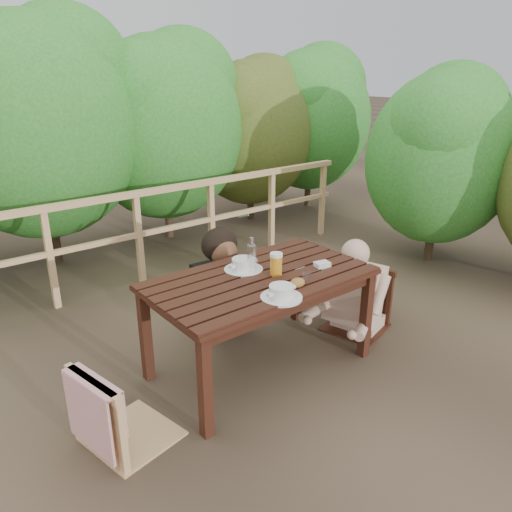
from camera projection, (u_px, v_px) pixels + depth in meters
ground at (260, 366)px, 3.84m from camera, size 60.00×60.00×0.00m
table at (260, 323)px, 3.71m from camera, size 1.62×0.91×0.75m
chair_left at (125, 367)px, 2.92m from camera, size 0.60×0.60×1.02m
chair_far at (212, 280)px, 4.37m from camera, size 0.44×0.44×0.82m
chair_right at (359, 277)px, 4.23m from camera, size 0.61×0.61×0.99m
woman at (209, 248)px, 4.28m from camera, size 0.63×0.75×1.42m
diner_right at (363, 252)px, 4.16m from camera, size 0.83×0.74×1.42m
railing at (139, 239)px, 5.12m from camera, size 5.60×0.10×1.01m
hedge_row at (114, 92)px, 5.73m from camera, size 6.60×1.60×3.80m
shrub_side at (512, 142)px, 5.07m from camera, size 1.40×2.20×2.90m
soup_near at (281, 292)px, 3.24m from camera, size 0.28×0.28×0.09m
soup_far at (243, 265)px, 3.68m from camera, size 0.29×0.29×0.10m
bread_roll at (297, 283)px, 3.41m from camera, size 0.12×0.09×0.07m
beer_glass at (276, 265)px, 3.57m from camera, size 0.09×0.09×0.18m
bottle at (252, 256)px, 3.60m from camera, size 0.07×0.07×0.28m
tumbler at (306, 278)px, 3.48m from camera, size 0.06×0.06×0.07m
butter_tub at (322, 265)px, 3.73m from camera, size 0.13×0.10×0.05m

